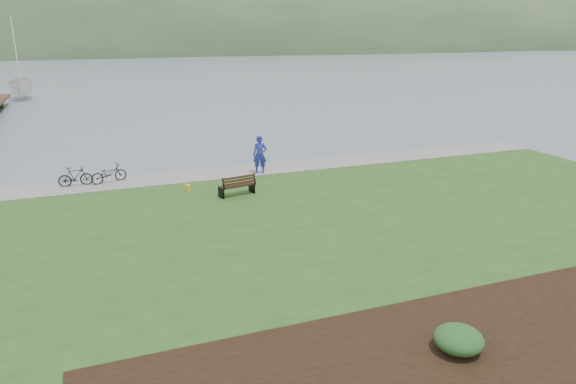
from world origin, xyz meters
name	(u,v)px	position (x,y,z in m)	size (l,w,h in m)	color
ground	(312,220)	(0.00, 0.00, 0.00)	(600.00, 600.00, 0.00)	slate
lawn	(334,233)	(0.00, -2.00, 0.20)	(34.00, 20.00, 0.40)	#264F1C
shoreline_path	(260,169)	(0.00, 6.90, 0.42)	(34.00, 2.20, 0.03)	gray
garden_bed	(575,318)	(3.00, -9.80, 0.42)	(24.00, 4.40, 0.04)	black
far_hillside	(173,53)	(20.00, 170.00, 0.00)	(580.00, 80.00, 38.00)	#395731
park_bench	(238,185)	(-2.26, 3.07, 0.88)	(1.65, 0.93, 0.97)	black
person	(260,152)	(-0.22, 6.23, 1.54)	(0.83, 0.57, 2.28)	#2231A0
bicycle_a	(109,174)	(-7.49, 7.16, 0.85)	(1.71, 0.60, 0.90)	black
bicycle_b	(75,177)	(-8.96, 7.08, 0.86)	(1.53, 0.44, 0.92)	black
sailboat	(23,99)	(-15.24, 47.19, 0.00)	(10.78, 10.98, 28.43)	silver
pannier	(188,188)	(-4.20, 4.55, 0.54)	(0.17, 0.26, 0.28)	gold
shrub_0	(459,339)	(-0.68, -9.90, 0.72)	(1.12, 1.12, 0.56)	#1E4C21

